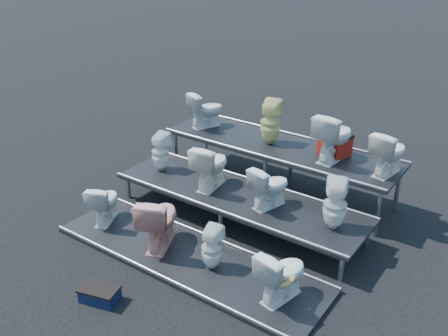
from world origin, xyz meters
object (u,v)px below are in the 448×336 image
Objects in this scene: toilet_9 at (270,122)px; toilet_10 at (334,136)px; toilet_6 at (270,186)px; toilet_1 at (159,220)px; toilet_0 at (104,202)px; toilet_8 at (206,110)px; step_stool at (100,295)px; toilet_2 at (212,248)px; toilet_3 at (282,274)px; toilet_5 at (211,165)px; red_crate at (335,145)px; toilet_4 at (161,152)px; toilet_7 at (335,204)px; toilet_11 at (389,152)px.

toilet_10 reaches higher than toilet_9.
toilet_1 is at bearing 66.54° from toilet_6.
toilet_0 is 0.98× the size of toilet_8.
toilet_6 is 2.87m from step_stool.
toilet_2 is 0.95× the size of toilet_6.
toilet_3 is (3.19, 0.00, 0.03)m from toilet_0.
toilet_3 is 0.95× the size of toilet_5.
toilet_6 is at bearing -173.99° from toilet_0.
toilet_5 is 2.09m from red_crate.
toilet_9 reaches higher than red_crate.
toilet_0 reaches higher than step_stool.
toilet_10 is (2.59, 1.30, 0.46)m from toilet_4.
toilet_7 is (0.09, 1.30, 0.41)m from toilet_3.
toilet_0 is 4.47m from toilet_11.
toilet_0 is 0.79× the size of toilet_1.
toilet_1 is at bearing 155.80° from toilet_0.
toilet_3 is 1.56× the size of red_crate.
toilet_3 is 1.52× the size of step_stool.
toilet_8 is (-1.06, 1.30, 0.36)m from toilet_5.
toilet_11 reaches higher than toilet_8.
toilet_5 is 0.96× the size of toilet_9.
toilet_7 is 1.57× the size of step_stool.
toilet_3 is 2.47m from toilet_5.
toilet_0 is 1.88m from step_stool.
red_crate is (1.13, 0.18, -0.23)m from toilet_9.
toilet_4 is (0.05, 1.30, 0.41)m from toilet_0.
toilet_2 is 0.93× the size of toilet_4.
toilet_9 is (0.33, 1.30, 0.41)m from toilet_5.
toilet_2 is at bearing 155.80° from toilet_0.
toilet_6 is at bearing 107.70° from toilet_9.
toilet_4 is at bearing -6.93° from toilet_5.
toilet_10 is at bearing 55.80° from step_stool.
red_crate reaches higher than toilet_6.
step_stool is at bearing 32.85° from toilet_7.
toilet_10 is (-0.64, 1.30, 0.43)m from toilet_7.
toilet_11 is (3.49, 1.30, 0.41)m from toilet_4.
toilet_5 is at bearing -155.27° from toilet_0.
toilet_5 is (1.08, 0.00, 0.04)m from toilet_4.
toilet_5 is 2.04m from toilet_10.
toilet_0 is at bearing 46.01° from toilet_11.
toilet_1 is 0.95m from toilet_2.
toilet_7 is at bearing 177.42° from toilet_0.
toilet_7 is (3.23, 0.00, 0.03)m from toilet_4.
toilet_2 is 1.08m from toilet_3.
toilet_5 is 1.12× the size of toilet_8.
step_stool is (-2.25, -3.92, -1.13)m from toilet_11.
toilet_2 is 2.46m from toilet_4.
toilet_10 is 1.71× the size of step_stool.
toilet_8 is (-2.16, 1.30, 0.40)m from toilet_6.
toilet_8 is at bearing -156.08° from red_crate.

